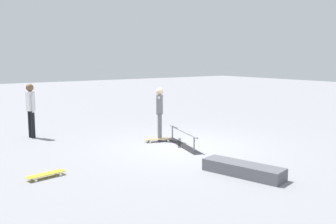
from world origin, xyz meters
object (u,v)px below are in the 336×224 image
Objects in this scene: skate_ledge at (243,169)px; loose_skateboard_yellow at (46,174)px; skateboard_main at (158,139)px; bystander_white_shirt at (31,108)px; skater_main at (160,110)px; grind_rail at (182,139)px.

loose_skateboard_yellow is (2.24, 3.45, -0.06)m from skate_ledge.
skateboard_main and loose_skateboard_yellow have the same top height.
skate_ledge is 1.05× the size of bystander_white_shirt.
skater_main is at bearing 36.64° from bystander_white_shirt.
grind_rail is at bearing 29.79° from bystander_white_shirt.
bystander_white_shirt is at bearing 86.50° from skater_main.
bystander_white_shirt is (6.43, 2.56, 0.82)m from skate_ledge.
loose_skateboard_yellow is at bearing 40.24° from skateboard_main.
grind_rail is 4.13m from loose_skateboard_yellow.
grind_rail reaches higher than skateboard_main.
bystander_white_shirt is at bearing -24.27° from skateboard_main.
skate_ledge is at bearing -176.74° from grind_rail.
bystander_white_shirt reaches higher than skateboard_main.
loose_skateboard_yellow is (-1.57, 3.90, -0.85)m from skater_main.
grind_rail is at bearing 0.00° from loose_skateboard_yellow.
skate_ledge is 6.97m from bystander_white_shirt.
skate_ledge is (-2.91, 0.62, -0.06)m from grind_rail.
skater_main reaches higher than skate_ledge.
skate_ledge reaches higher than loose_skateboard_yellow.
skate_ledge is at bearing 103.78° from skateboard_main.
bystander_white_shirt is (2.72, 2.89, 0.87)m from skateboard_main.
bystander_white_shirt is 4.38m from loose_skateboard_yellow.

